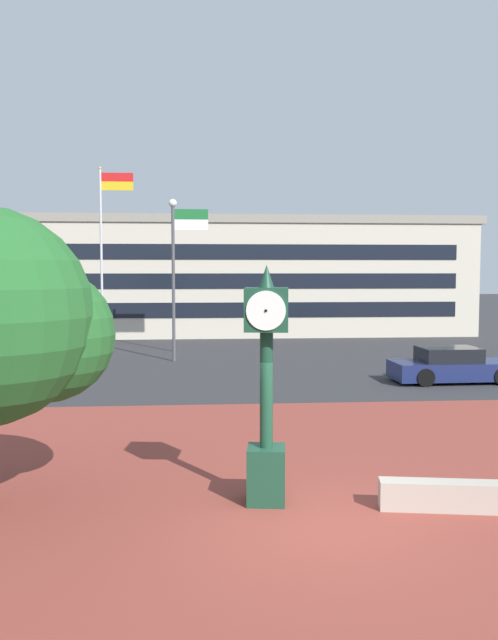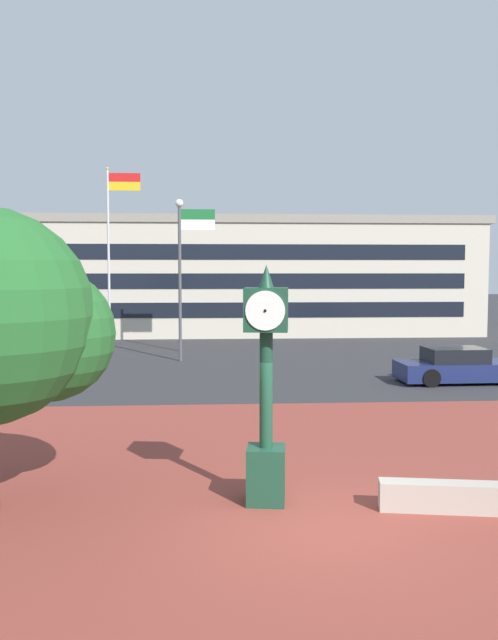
% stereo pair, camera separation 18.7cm
% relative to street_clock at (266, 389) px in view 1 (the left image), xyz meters
% --- Properties ---
extents(ground_plane, '(200.00, 200.00, 0.00)m').
position_rel_street_clock_xyz_m(ground_plane, '(0.75, -1.12, -2.03)').
color(ground_plane, '#2D2D30').
extents(plaza_brick_paving, '(44.00, 13.78, 0.01)m').
position_rel_street_clock_xyz_m(plaza_brick_paving, '(0.75, 1.77, -2.02)').
color(plaza_brick_paving, brown).
rests_on(plaza_brick_paving, ground).
extents(planter_wall, '(3.22, 0.94, 0.50)m').
position_rel_street_clock_xyz_m(planter_wall, '(3.49, -0.71, -1.78)').
color(planter_wall, '#ADA393').
rests_on(planter_wall, ground).
extents(street_clock, '(0.84, 0.89, 4.19)m').
position_rel_street_clock_xyz_m(street_clock, '(0.00, 0.00, 0.00)').
color(street_clock, '#19422D').
rests_on(street_clock, ground).
extents(car_street_near, '(4.60, 2.01, 1.28)m').
position_rel_street_clock_xyz_m(car_street_near, '(8.16, 12.10, -1.45)').
color(car_street_near, navy).
rests_on(car_street_near, ground).
extents(flagpole_primary, '(1.67, 0.14, 9.14)m').
position_rel_street_clock_xyz_m(flagpole_primary, '(-5.69, 22.12, 3.31)').
color(flagpole_primary, silver).
rests_on(flagpole_primary, ground).
extents(flagpole_secondary, '(1.84, 0.14, 7.39)m').
position_rel_street_clock_xyz_m(flagpole_secondary, '(-2.08, 22.12, 2.51)').
color(flagpole_secondary, silver).
rests_on(flagpole_secondary, ground).
extents(civic_building, '(30.99, 10.28, 7.39)m').
position_rel_street_clock_xyz_m(civic_building, '(0.91, 33.08, 1.68)').
color(civic_building, beige).
rests_on(civic_building, ground).
extents(street_lamp_post, '(0.36, 0.36, 7.23)m').
position_rel_street_clock_xyz_m(street_lamp_post, '(-2.20, 18.55, 2.35)').
color(street_lamp_post, '#4C4C51').
rests_on(street_lamp_post, ground).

